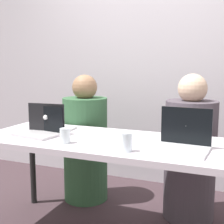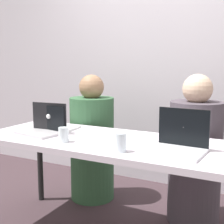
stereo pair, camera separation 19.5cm
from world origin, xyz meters
The scene contains 9 objects.
back_wall centered at (0.00, 1.27, 1.35)m, with size 4.78×0.10×2.70m, color silver.
desk centered at (0.00, 0.00, 0.68)m, with size 1.84×0.72×0.74m.
person_on_left centered at (-0.47, 0.58, 0.52)m, with size 0.45×0.45×1.16m.
person_on_right centered at (0.47, 0.58, 0.52)m, with size 0.48×0.48×1.18m.
laptop_front_right centered at (0.52, -0.07, 0.79)m, with size 0.33×0.30×0.25m.
laptop_front_left centered at (-0.51, -0.06, 0.79)m, with size 0.35×0.26×0.20m.
laptop_back_left centered at (-0.51, 0.08, 0.79)m, with size 0.31×0.27×0.22m.
water_glass_left centered at (-0.22, -0.20, 0.78)m, with size 0.07×0.07×0.10m.
water_glass_right centered at (0.22, -0.23, 0.79)m, with size 0.07×0.07×0.11m.
Camera 2 is at (0.99, -1.83, 1.25)m, focal length 50.00 mm.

